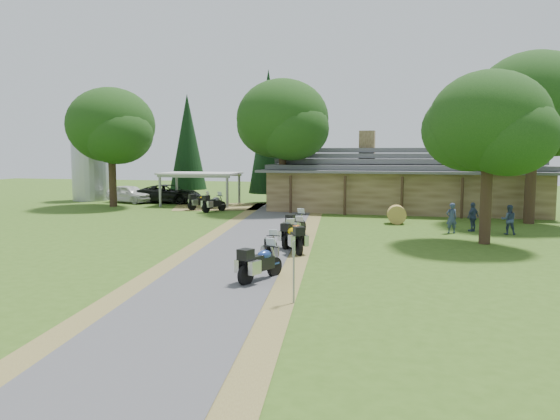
% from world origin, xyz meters
% --- Properties ---
extents(ground, '(120.00, 120.00, 0.00)m').
position_xyz_m(ground, '(0.00, 0.00, 0.00)').
color(ground, '#365517').
rests_on(ground, ground).
extents(driveway, '(51.95, 51.95, 0.00)m').
position_xyz_m(driveway, '(-0.50, 4.00, 0.00)').
color(driveway, '#424244').
rests_on(driveway, ground).
extents(lodge, '(21.40, 9.40, 4.90)m').
position_xyz_m(lodge, '(6.00, 24.00, 2.45)').
color(lodge, brown).
rests_on(lodge, ground).
extents(silo, '(3.68, 3.68, 6.68)m').
position_xyz_m(silo, '(-22.71, 25.61, 3.34)').
color(silo, gray).
rests_on(silo, ground).
extents(carport, '(6.65, 4.64, 2.78)m').
position_xyz_m(carport, '(-10.84, 23.65, 1.39)').
color(carport, silver).
rests_on(carport, ground).
extents(car_white_sedan, '(4.35, 6.52, 2.01)m').
position_xyz_m(car_white_sedan, '(-17.86, 24.21, 1.00)').
color(car_white_sedan, silver).
rests_on(car_white_sedan, ground).
extents(car_dark_suv, '(2.95, 6.47, 2.44)m').
position_xyz_m(car_dark_suv, '(-14.42, 24.98, 1.22)').
color(car_dark_suv, black).
rests_on(car_dark_suv, ground).
extents(motorcycle_row_a, '(1.39, 2.17, 1.42)m').
position_xyz_m(motorcycle_row_a, '(1.82, -1.32, 0.71)').
color(motorcycle_row_a, navy).
rests_on(motorcycle_row_a, ground).
extents(motorcycle_row_b, '(0.86, 1.89, 1.25)m').
position_xyz_m(motorcycle_row_b, '(1.33, 1.98, 0.62)').
color(motorcycle_row_b, '#929399').
rests_on(motorcycle_row_b, ground).
extents(motorcycle_row_c, '(1.62, 2.17, 1.44)m').
position_xyz_m(motorcycle_row_c, '(1.72, 4.34, 0.72)').
color(motorcycle_row_c, '#D6AE00').
rests_on(motorcycle_row_c, ground).
extents(motorcycle_row_d, '(1.11, 2.14, 1.39)m').
position_xyz_m(motorcycle_row_d, '(1.42, 5.70, 0.70)').
color(motorcycle_row_d, '#CA641D').
rests_on(motorcycle_row_d, ground).
extents(motorcycle_row_e, '(1.03, 2.15, 1.41)m').
position_xyz_m(motorcycle_row_e, '(0.80, 9.03, 0.71)').
color(motorcycle_row_e, black).
rests_on(motorcycle_row_e, ground).
extents(motorcycle_carport_a, '(1.80, 2.01, 1.40)m').
position_xyz_m(motorcycle_carport_a, '(-9.44, 20.36, 0.70)').
color(motorcycle_carport_a, '#EDA200').
rests_on(motorcycle_carport_a, ground).
extents(motorcycle_carport_b, '(1.51, 2.23, 1.46)m').
position_xyz_m(motorcycle_carport_b, '(-7.88, 19.15, 0.73)').
color(motorcycle_carport_b, gray).
rests_on(motorcycle_carport_b, ground).
extents(person_a, '(0.68, 0.60, 1.99)m').
position_xyz_m(person_a, '(8.94, 12.16, 1.00)').
color(person_a, navy).
rests_on(person_a, ground).
extents(person_b, '(0.55, 0.39, 1.91)m').
position_xyz_m(person_b, '(11.97, 12.50, 0.96)').
color(person_b, navy).
rests_on(person_b, ground).
extents(person_c, '(0.66, 0.68, 1.95)m').
position_xyz_m(person_c, '(10.17, 13.23, 0.97)').
color(person_c, navy).
rests_on(person_c, ground).
extents(hay_bale, '(1.27, 1.18, 1.17)m').
position_xyz_m(hay_bale, '(5.81, 15.56, 0.58)').
color(hay_bale, '#AA853E').
rests_on(hay_bale, ground).
extents(sign_post, '(0.35, 0.06, 1.92)m').
position_xyz_m(sign_post, '(3.60, -3.86, 0.96)').
color(sign_post, gray).
rests_on(sign_post, ground).
extents(oak_lodge_left, '(6.97, 6.97, 11.35)m').
position_xyz_m(oak_lodge_left, '(-3.00, 21.00, 5.68)').
color(oak_lodge_left, black).
rests_on(oak_lodge_left, ground).
extents(oak_lodge_right, '(7.39, 7.39, 12.26)m').
position_xyz_m(oak_lodge_right, '(13.95, 17.78, 6.13)').
color(oak_lodge_right, black).
rests_on(oak_lodge_right, ground).
extents(oak_driveway, '(5.77, 5.77, 9.69)m').
position_xyz_m(oak_driveway, '(10.35, 8.94, 4.85)').
color(oak_driveway, black).
rests_on(oak_driveway, ground).
extents(oak_silo, '(7.16, 7.16, 10.83)m').
position_xyz_m(oak_silo, '(-17.46, 20.81, 5.42)').
color(oak_silo, black).
rests_on(oak_silo, ground).
extents(cedar_near, '(3.52, 3.52, 11.63)m').
position_xyz_m(cedar_near, '(-5.72, 26.78, 5.81)').
color(cedar_near, black).
rests_on(cedar_near, ground).
extents(cedar_far, '(3.51, 3.51, 10.05)m').
position_xyz_m(cedar_far, '(-14.57, 29.55, 5.02)').
color(cedar_far, black).
rests_on(cedar_far, ground).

